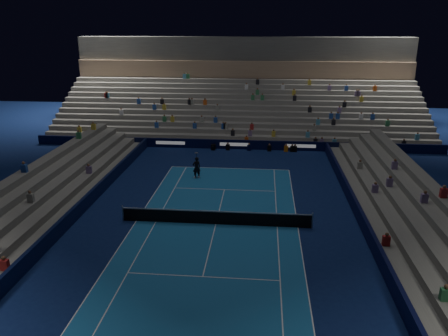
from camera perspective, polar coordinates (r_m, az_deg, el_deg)
ground at (r=29.35m, az=-1.09°, el=-7.43°), size 90.00×90.00×0.00m
court_surface at (r=29.35m, az=-1.09°, el=-7.42°), size 10.97×23.77×0.01m
sponsor_barrier_far at (r=46.49m, az=1.42°, el=3.13°), size 44.00×0.25×1.00m
sponsor_barrier_east at (r=29.76m, az=17.96°, el=-6.96°), size 0.25×37.00×1.00m
sponsor_barrier_west at (r=31.64m, az=-18.92°, el=-5.51°), size 0.25×37.00×1.00m
grandstand_main at (r=55.03m, az=2.12°, el=8.61°), size 44.00×15.20×11.20m
grandstand_east at (r=30.56m, az=24.42°, el=-6.22°), size 5.00×37.00×2.50m
grandstand_west at (r=33.03m, az=-24.51°, el=-4.41°), size 5.00×37.00×2.50m
tennis_net at (r=29.14m, az=-1.09°, el=-6.54°), size 12.90×0.10×1.10m
tennis_player at (r=37.62m, az=-3.63°, el=0.06°), size 0.82×0.71×1.91m
broadcast_camera at (r=46.22m, az=-1.43°, el=2.78°), size 0.47×0.90×0.59m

